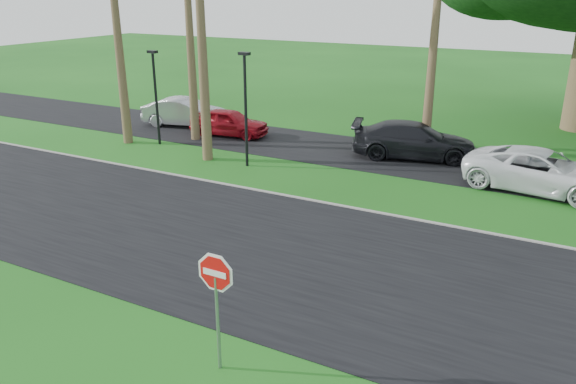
% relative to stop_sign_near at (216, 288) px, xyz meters
% --- Properties ---
extents(ground, '(120.00, 120.00, 0.00)m').
position_rel_stop_sign_near_xyz_m(ground, '(-0.50, 3.00, -1.77)').
color(ground, '#164E13').
rests_on(ground, ground).
extents(road, '(120.00, 8.00, 0.02)m').
position_rel_stop_sign_near_xyz_m(road, '(-0.50, 5.00, -1.76)').
color(road, black).
rests_on(road, ground).
extents(parking_strip, '(120.00, 5.00, 0.02)m').
position_rel_stop_sign_near_xyz_m(parking_strip, '(-0.50, 15.50, -1.76)').
color(parking_strip, black).
rests_on(parking_strip, ground).
extents(curb, '(120.00, 0.12, 0.06)m').
position_rel_stop_sign_near_xyz_m(curb, '(-0.50, 9.05, -1.74)').
color(curb, gray).
rests_on(curb, ground).
extents(stop_sign_near, '(1.05, 0.07, 2.62)m').
position_rel_stop_sign_near_xyz_m(stop_sign_near, '(0.00, 0.00, 0.00)').
color(stop_sign_near, gray).
rests_on(stop_sign_near, ground).
extents(streetlight_left, '(0.45, 0.25, 4.34)m').
position_rel_stop_sign_near_xyz_m(streetlight_left, '(-12.00, 12.50, 0.72)').
color(streetlight_left, black).
rests_on(streetlight_left, ground).
extents(streetlight_right, '(0.45, 0.25, 4.64)m').
position_rel_stop_sign_near_xyz_m(streetlight_right, '(-6.50, 11.50, 0.88)').
color(streetlight_right, black).
rests_on(streetlight_right, ground).
extents(car_silver, '(4.69, 2.55, 1.47)m').
position_rel_stop_sign_near_xyz_m(car_silver, '(-13.13, 15.97, -1.04)').
color(car_silver, '#A2A3A9').
rests_on(car_silver, ground).
extents(car_red, '(4.10, 2.07, 1.34)m').
position_rel_stop_sign_near_xyz_m(car_red, '(-9.92, 15.35, -1.10)').
color(car_red, maroon).
rests_on(car_red, ground).
extents(car_dark, '(5.69, 3.45, 1.54)m').
position_rel_stop_sign_near_xyz_m(car_dark, '(-0.71, 15.88, -1.00)').
color(car_dark, black).
rests_on(car_dark, ground).
extents(car_minivan, '(5.66, 3.15, 1.50)m').
position_rel_stop_sign_near_xyz_m(car_minivan, '(4.56, 13.87, -1.03)').
color(car_minivan, white).
rests_on(car_minivan, ground).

